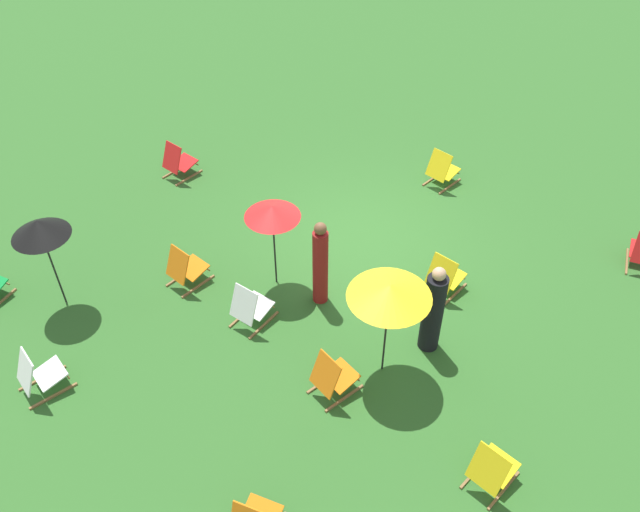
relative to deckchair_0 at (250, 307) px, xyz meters
name	(u,v)px	position (x,y,z in m)	size (l,w,h in m)	color
ground_plane	(358,243)	(-0.22, -2.82, -0.37)	(40.00, 40.00, 0.00)	#2D6026
deckchair_0	(250,307)	(0.00, 0.00, 0.00)	(0.50, 0.77, 0.83)	olive
deckchair_1	(442,170)	(-0.49, -5.51, 0.00)	(0.56, 0.81, 0.83)	olive
deckchair_2	(492,469)	(-4.57, 0.22, 0.00)	(0.55, 0.81, 0.83)	olive
deckchair_3	(185,268)	(1.56, 0.00, 0.00)	(0.52, 0.79, 0.83)	olive
deckchair_5	(178,162)	(4.18, -2.25, 0.00)	(0.50, 0.78, 0.83)	olive
deckchair_7	(333,377)	(-1.96, 0.31, 0.00)	(0.63, 0.85, 0.83)	olive
deckchair_9	(38,375)	(1.58, 3.02, 0.00)	(0.64, 0.85, 0.83)	olive
deckchair_10	(445,277)	(-2.20, -2.66, 0.00)	(0.53, 0.79, 0.83)	olive
umbrella_0	(390,291)	(-2.31, -0.55, 1.36)	(1.24, 1.24, 1.85)	black
umbrella_1	(39,228)	(2.90, 1.66, 1.32)	(0.94, 0.94, 1.85)	black
umbrella_2	(272,212)	(0.32, -1.02, 1.24)	(0.96, 0.96, 1.73)	black
person_0	(433,311)	(-2.63, -1.41, 0.43)	(0.36, 0.36, 1.72)	black
person_1	(320,264)	(-0.58, -1.16, 0.46)	(0.33, 0.33, 1.72)	maroon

